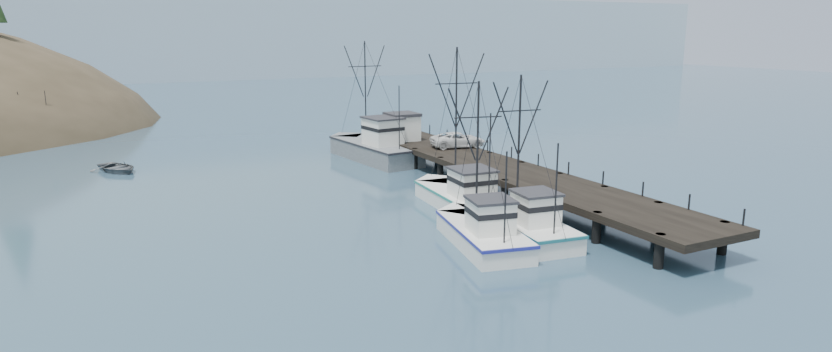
{
  "coord_description": "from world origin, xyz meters",
  "views": [
    {
      "loc": [
        -16.14,
        -28.31,
        12.91
      ],
      "look_at": [
        5.0,
        13.2,
        2.5
      ],
      "focal_mm": 28.0,
      "sensor_mm": 36.0,
      "label": 1
    }
  ],
  "objects_px": {
    "trawler_far": "(462,197)",
    "pier": "(496,168)",
    "work_vessel": "(373,148)",
    "pier_shed": "(402,126)",
    "motorboat": "(118,172)",
    "trawler_mid": "(481,231)",
    "pickup_truck": "(458,140)",
    "trawler_near": "(523,224)"
  },
  "relations": [
    {
      "from": "trawler_far",
      "to": "pier",
      "type": "bearing_deg",
      "value": 34.53
    },
    {
      "from": "work_vessel",
      "to": "pier_shed",
      "type": "xyz_separation_m",
      "value": [
        2.78,
        -1.17,
        2.19
      ]
    },
    {
      "from": "motorboat",
      "to": "work_vessel",
      "type": "bearing_deg",
      "value": -36.99
    },
    {
      "from": "trawler_mid",
      "to": "trawler_far",
      "type": "bearing_deg",
      "value": 67.13
    },
    {
      "from": "pier_shed",
      "to": "pickup_truck",
      "type": "relative_size",
      "value": 0.61
    },
    {
      "from": "trawler_far",
      "to": "pier_shed",
      "type": "bearing_deg",
      "value": 77.35
    },
    {
      "from": "pier",
      "to": "work_vessel",
      "type": "xyz_separation_m",
      "value": [
        -4.28,
        16.2,
        -0.46
      ]
    },
    {
      "from": "trawler_far",
      "to": "trawler_near",
      "type": "bearing_deg",
      "value": -90.49
    },
    {
      "from": "trawler_mid",
      "to": "motorboat",
      "type": "bearing_deg",
      "value": 119.49
    },
    {
      "from": "pier_shed",
      "to": "motorboat",
      "type": "distance_m",
      "value": 27.65
    },
    {
      "from": "trawler_mid",
      "to": "motorboat",
      "type": "xyz_separation_m",
      "value": [
        -19.0,
        33.6,
        -0.82
      ]
    },
    {
      "from": "pier_shed",
      "to": "motorboat",
      "type": "height_order",
      "value": "pier_shed"
    },
    {
      "from": "pier_shed",
      "to": "pickup_truck",
      "type": "xyz_separation_m",
      "value": [
        2.89,
        -6.36,
        -0.69
      ]
    },
    {
      "from": "trawler_near",
      "to": "pickup_truck",
      "type": "height_order",
      "value": "trawler_near"
    },
    {
      "from": "trawler_far",
      "to": "motorboat",
      "type": "xyz_separation_m",
      "value": [
        -22.36,
        25.62,
        -0.82
      ]
    },
    {
      "from": "motorboat",
      "to": "trawler_far",
      "type": "bearing_deg",
      "value": -73.0
    },
    {
      "from": "pier",
      "to": "trawler_mid",
      "type": "bearing_deg",
      "value": -127.4
    },
    {
      "from": "pier",
      "to": "motorboat",
      "type": "height_order",
      "value": "pier"
    },
    {
      "from": "trawler_mid",
      "to": "motorboat",
      "type": "relative_size",
      "value": 2.0
    },
    {
      "from": "pier",
      "to": "work_vessel",
      "type": "bearing_deg",
      "value": 104.8
    },
    {
      "from": "trawler_near",
      "to": "motorboat",
      "type": "distance_m",
      "value": 40.22
    },
    {
      "from": "trawler_mid",
      "to": "work_vessel",
      "type": "bearing_deg",
      "value": 80.22
    },
    {
      "from": "trawler_near",
      "to": "motorboat",
      "type": "relative_size",
      "value": 2.05
    },
    {
      "from": "trawler_far",
      "to": "motorboat",
      "type": "relative_size",
      "value": 2.34
    },
    {
      "from": "work_vessel",
      "to": "pier",
      "type": "bearing_deg",
      "value": -75.2
    },
    {
      "from": "trawler_near",
      "to": "pier_shed",
      "type": "bearing_deg",
      "value": 80.83
    },
    {
      "from": "trawler_near",
      "to": "trawler_mid",
      "type": "distance_m",
      "value": 3.3
    },
    {
      "from": "motorboat",
      "to": "trawler_mid",
      "type": "bearing_deg",
      "value": -84.63
    },
    {
      "from": "trawler_mid",
      "to": "trawler_near",
      "type": "bearing_deg",
      "value": 2.36
    },
    {
      "from": "trawler_mid",
      "to": "trawler_far",
      "type": "relative_size",
      "value": 0.85
    },
    {
      "from": "trawler_far",
      "to": "work_vessel",
      "type": "height_order",
      "value": "work_vessel"
    },
    {
      "from": "pier",
      "to": "trawler_far",
      "type": "distance_m",
      "value": 7.05
    },
    {
      "from": "pier_shed",
      "to": "motorboat",
      "type": "relative_size",
      "value": 0.62
    },
    {
      "from": "trawler_mid",
      "to": "pier_shed",
      "type": "xyz_separation_m",
      "value": [
        7.63,
        26.98,
        2.6
      ]
    },
    {
      "from": "pier",
      "to": "trawler_mid",
      "type": "relative_size",
      "value": 4.24
    },
    {
      "from": "pier",
      "to": "trawler_far",
      "type": "bearing_deg",
      "value": -145.47
    },
    {
      "from": "trawler_mid",
      "to": "pickup_truck",
      "type": "height_order",
      "value": "trawler_mid"
    },
    {
      "from": "pickup_truck",
      "to": "pier_shed",
      "type": "bearing_deg",
      "value": 35.48
    },
    {
      "from": "trawler_near",
      "to": "pickup_truck",
      "type": "xyz_separation_m",
      "value": [
        7.22,
        20.48,
        1.91
      ]
    },
    {
      "from": "pier_shed",
      "to": "motorboat",
      "type": "xyz_separation_m",
      "value": [
        -26.63,
        6.62,
        -3.42
      ]
    },
    {
      "from": "trawler_near",
      "to": "pier_shed",
      "type": "xyz_separation_m",
      "value": [
        4.33,
        26.84,
        2.6
      ]
    },
    {
      "from": "trawler_far",
      "to": "pickup_truck",
      "type": "distance_m",
      "value": 14.65
    }
  ]
}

